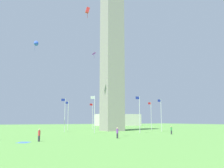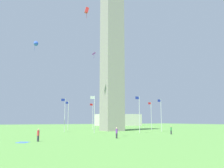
# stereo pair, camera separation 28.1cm
# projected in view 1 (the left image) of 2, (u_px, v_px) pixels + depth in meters

# --- Properties ---
(ground_plane) EXTENTS (260.00, 260.00, 0.00)m
(ground_plane) POSITION_uv_depth(u_px,v_px,m) (112.00, 131.00, 68.64)
(ground_plane) COLOR #548C3D
(obelisk_monument) EXTENTS (5.38, 5.38, 48.94)m
(obelisk_monument) POSITION_uv_depth(u_px,v_px,m) (112.00, 47.00, 72.26)
(obelisk_monument) COLOR gray
(obelisk_monument) RESTS_ON ground
(flagpole_n) EXTENTS (1.12, 0.14, 8.62)m
(flagpole_n) POSITION_uv_depth(u_px,v_px,m) (65.00, 113.00, 62.89)
(flagpole_n) COLOR silver
(flagpole_n) RESTS_ON ground
(flagpole_ne) EXTENTS (1.12, 0.14, 8.62)m
(flagpole_ne) POSITION_uv_depth(u_px,v_px,m) (94.00, 113.00, 56.27)
(flagpole_ne) COLOR silver
(flagpole_ne) RESTS_ON ground
(flagpole_e) EXTENTS (1.12, 0.14, 8.62)m
(flagpole_e) POSITION_uv_depth(u_px,v_px,m) (139.00, 113.00, 57.28)
(flagpole_e) COLOR silver
(flagpole_e) RESTS_ON ground
(flagpole_se) EXTENTS (1.12, 0.14, 8.62)m
(flagpole_se) POSITION_uv_depth(u_px,v_px,m) (161.00, 114.00, 65.34)
(flagpole_se) COLOR silver
(flagpole_se) RESTS_ON ground
(flagpole_s) EXTENTS (1.12, 0.14, 8.62)m
(flagpole_s) POSITION_uv_depth(u_px,v_px,m) (151.00, 115.00, 75.72)
(flagpole_s) COLOR silver
(flagpole_s) RESTS_ON ground
(flagpole_sw) EXTENTS (1.12, 0.14, 8.62)m
(flagpole_sw) POSITION_uv_depth(u_px,v_px,m) (124.00, 115.00, 82.35)
(flagpole_sw) COLOR silver
(flagpole_sw) RESTS_ON ground
(flagpole_w) EXTENTS (1.12, 0.14, 8.62)m
(flagpole_w) POSITION_uv_depth(u_px,v_px,m) (92.00, 115.00, 81.34)
(flagpole_w) COLOR silver
(flagpole_w) RESTS_ON ground
(flagpole_nw) EXTENTS (1.12, 0.14, 8.62)m
(flagpole_nw) POSITION_uv_depth(u_px,v_px,m) (68.00, 114.00, 73.28)
(flagpole_nw) COLOR silver
(flagpole_nw) RESTS_ON ground
(person_red_shirt) EXTENTS (0.32, 0.32, 1.74)m
(person_red_shirt) POSITION_uv_depth(u_px,v_px,m) (39.00, 135.00, 33.78)
(person_red_shirt) COLOR #2D2D38
(person_red_shirt) RESTS_ON ground
(person_green_shirt) EXTENTS (0.32, 0.32, 1.74)m
(person_green_shirt) POSITION_uv_depth(u_px,v_px,m) (171.00, 130.00, 51.40)
(person_green_shirt) COLOR #2D2D38
(person_green_shirt) RESTS_ON ground
(person_purple_shirt) EXTENTS (0.32, 0.32, 1.75)m
(person_purple_shirt) POSITION_uv_depth(u_px,v_px,m) (117.00, 133.00, 39.88)
(person_purple_shirt) COLOR #2D2D38
(person_purple_shirt) RESTS_ON ground
(kite_red_box) EXTENTS (0.76, 0.59, 1.87)m
(kite_red_box) POSITION_uv_depth(u_px,v_px,m) (88.00, 10.00, 39.92)
(kite_red_box) COLOR red
(kite_purple_diamond) EXTENTS (1.31, 1.34, 1.76)m
(kite_purple_diamond) POSITION_uv_depth(u_px,v_px,m) (94.00, 54.00, 65.34)
(kite_purple_diamond) COLOR purple
(kite_blue_delta) EXTENTS (1.80, 1.82, 2.39)m
(kite_blue_delta) POSITION_uv_depth(u_px,v_px,m) (35.00, 43.00, 56.66)
(kite_blue_delta) COLOR blue
(distant_building) EXTENTS (22.80, 14.17, 6.41)m
(distant_building) POSITION_uv_depth(u_px,v_px,m) (118.00, 120.00, 137.94)
(distant_building) COLOR beige
(distant_building) RESTS_ON ground
(picnic_blanket_near_first_person) EXTENTS (2.14, 2.27, 0.01)m
(picnic_blanket_near_first_person) POSITION_uv_depth(u_px,v_px,m) (24.00, 142.00, 32.28)
(picnic_blanket_near_first_person) COLOR blue
(picnic_blanket_near_first_person) RESTS_ON ground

